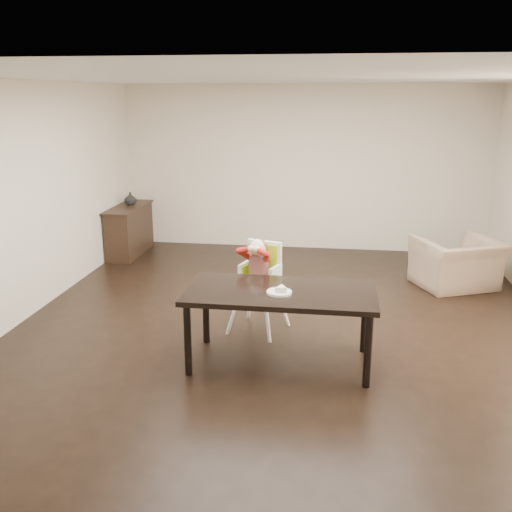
{
  "coord_description": "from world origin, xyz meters",
  "views": [
    {
      "loc": [
        0.55,
        -5.96,
        2.55
      ],
      "look_at": [
        -0.26,
        -0.29,
        0.9
      ],
      "focal_mm": 40.0,
      "sensor_mm": 36.0,
      "label": 1
    }
  ],
  "objects": [
    {
      "name": "plate",
      "position": [
        0.06,
        -0.98,
        0.77
      ],
      "size": [
        0.31,
        0.31,
        0.07
      ],
      "rotation": [
        0.0,
        0.0,
        -0.4
      ],
      "color": "white",
      "rests_on": "dining_table"
    },
    {
      "name": "sideboard",
      "position": [
        -2.78,
        2.7,
        0.4
      ],
      "size": [
        0.44,
        1.26,
        0.79
      ],
      "color": "black",
      "rests_on": "ground"
    },
    {
      "name": "ground",
      "position": [
        0.0,
        0.0,
        0.0
      ],
      "size": [
        7.0,
        7.0,
        0.0
      ],
      "primitive_type": "plane",
      "color": "black",
      "rests_on": "ground"
    },
    {
      "name": "dining_table",
      "position": [
        0.06,
        -0.89,
        0.67
      ],
      "size": [
        1.8,
        0.9,
        0.75
      ],
      "color": "black",
      "rests_on": "ground"
    },
    {
      "name": "room_walls",
      "position": [
        0.0,
        0.0,
        1.86
      ],
      "size": [
        6.02,
        7.02,
        2.71
      ],
      "color": "beige",
      "rests_on": "ground"
    },
    {
      "name": "vase",
      "position": [
        -2.78,
        2.83,
        0.89
      ],
      "size": [
        0.22,
        0.23,
        0.2
      ],
      "primitive_type": "imported",
      "rotation": [
        0.0,
        0.0,
        -0.1
      ],
      "color": "#99999E",
      "rests_on": "sideboard"
    },
    {
      "name": "armchair",
      "position": [
        2.2,
        1.71,
        0.45
      ],
      "size": [
        1.21,
        1.02,
        0.9
      ],
      "primitive_type": "imported",
      "rotation": [
        0.0,
        0.0,
        3.55
      ],
      "color": "#997C61",
      "rests_on": "ground"
    },
    {
      "name": "high_chair",
      "position": [
        -0.25,
        -0.09,
        0.74
      ],
      "size": [
        0.55,
        0.55,
        1.04
      ],
      "rotation": [
        0.0,
        0.0,
        -0.31
      ],
      "color": "white",
      "rests_on": "ground"
    }
  ]
}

